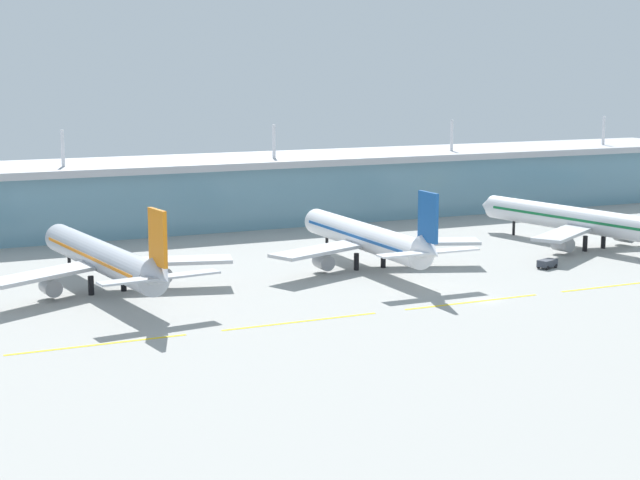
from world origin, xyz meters
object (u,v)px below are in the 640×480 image
airliner_center (367,238)px  pushback_tug (547,263)px  airliner_near_middle (104,258)px  airliner_far_middle (590,222)px

airliner_center → pushback_tug: (34.35, -16.70, -5.34)m
airliner_near_middle → pushback_tug: (90.14, -16.96, -5.35)m
airliner_near_middle → pushback_tug: bearing=-10.7°
airliner_center → airliner_near_middle: bearing=179.7°
airliner_near_middle → airliner_center: same height
airliner_far_middle → pushback_tug: (-23.39, -14.83, -5.36)m
airliner_near_middle → pushback_tug: airliner_near_middle is taller
airliner_far_middle → airliner_near_middle: bearing=178.9°
airliner_center → pushback_tug: bearing=-25.9°
airliner_center → pushback_tug: size_ratio=11.90×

